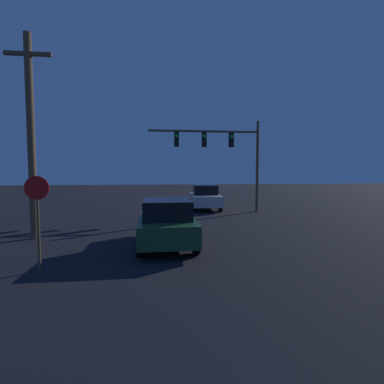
{
  "coord_description": "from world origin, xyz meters",
  "views": [
    {
      "loc": [
        -1.74,
        3.3,
        2.63
      ],
      "look_at": [
        0.0,
        17.72,
        1.59
      ],
      "focal_mm": 28.0,
      "sensor_mm": 36.0,
      "label": 1
    }
  ],
  "objects_px": {
    "car_far": "(205,197)",
    "utility_pole": "(31,134)",
    "car_near": "(167,223)",
    "traffic_signal_mast": "(224,148)",
    "stop_sign": "(38,207)"
  },
  "relations": [
    {
      "from": "traffic_signal_mast",
      "to": "stop_sign",
      "type": "relative_size",
      "value": 2.78
    },
    {
      "from": "car_near",
      "to": "car_far",
      "type": "bearing_deg",
      "value": 72.57
    },
    {
      "from": "car_far",
      "to": "traffic_signal_mast",
      "type": "distance_m",
      "value": 3.7
    },
    {
      "from": "stop_sign",
      "to": "utility_pole",
      "type": "distance_m",
      "value": 4.93
    },
    {
      "from": "utility_pole",
      "to": "car_far",
      "type": "bearing_deg",
      "value": 44.76
    },
    {
      "from": "utility_pole",
      "to": "car_near",
      "type": "bearing_deg",
      "value": -19.55
    },
    {
      "from": "car_near",
      "to": "utility_pole",
      "type": "relative_size",
      "value": 0.5
    },
    {
      "from": "car_near",
      "to": "utility_pole",
      "type": "bearing_deg",
      "value": 159.95
    },
    {
      "from": "traffic_signal_mast",
      "to": "car_near",
      "type": "bearing_deg",
      "value": -115.66
    },
    {
      "from": "car_far",
      "to": "utility_pole",
      "type": "relative_size",
      "value": 0.52
    },
    {
      "from": "stop_sign",
      "to": "utility_pole",
      "type": "height_order",
      "value": "utility_pole"
    },
    {
      "from": "car_near",
      "to": "car_far",
      "type": "distance_m",
      "value": 10.19
    },
    {
      "from": "car_far",
      "to": "traffic_signal_mast",
      "type": "relative_size",
      "value": 0.58
    },
    {
      "from": "car_far",
      "to": "utility_pole",
      "type": "distance_m",
      "value": 11.74
    },
    {
      "from": "car_near",
      "to": "traffic_signal_mast",
      "type": "distance_m",
      "value": 9.58
    }
  ]
}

